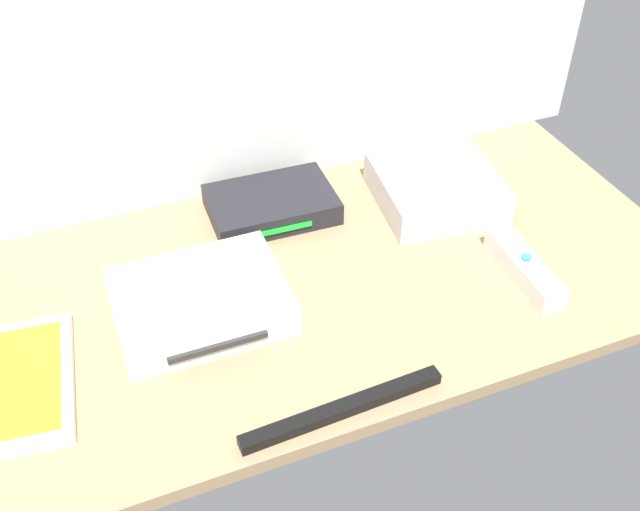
{
  "coord_description": "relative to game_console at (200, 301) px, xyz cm",
  "views": [
    {
      "loc": [
        -27.32,
        -67.79,
        66.52
      ],
      "look_at": [
        0.0,
        0.0,
        4.0
      ],
      "focal_mm": 41.82,
      "sensor_mm": 36.0,
      "label": 1
    }
  ],
  "objects": [
    {
      "name": "game_console",
      "position": [
        0.0,
        0.0,
        0.0
      ],
      "size": [
        21.11,
        16.62,
        4.4
      ],
      "rotation": [
        0.0,
        0.0,
        -0.01
      ],
      "color": "white",
      "rests_on": "ground_plane"
    },
    {
      "name": "game_case",
      "position": [
        -23.14,
        -3.81,
        -1.44
      ],
      "size": [
        15.65,
        20.41,
        1.56
      ],
      "rotation": [
        0.0,
        0.0,
        -0.11
      ],
      "color": "white",
      "rests_on": "ground_plane"
    },
    {
      "name": "mini_computer",
      "position": [
        38.6,
        10.11,
        0.44
      ],
      "size": [
        18.91,
        18.91,
        5.3
      ],
      "rotation": [
        0.0,
        0.0,
        -0.12
      ],
      "color": "silver",
      "rests_on": "ground_plane"
    },
    {
      "name": "remote_wand",
      "position": [
        41.46,
        -8.95,
        -0.69
      ],
      "size": [
        4.2,
        14.93,
        3.4
      ],
      "rotation": [
        0.0,
        0.0,
        -0.04
      ],
      "color": "white",
      "rests_on": "ground_plane"
    },
    {
      "name": "network_router",
      "position": [
        14.99,
        16.39,
        -0.5
      ],
      "size": [
        18.43,
        12.87,
        3.4
      ],
      "rotation": [
        0.0,
        0.0,
        -0.04
      ],
      "color": "black",
      "rests_on": "ground_plane"
    },
    {
      "name": "ground_plane",
      "position": [
        16.25,
        0.62,
        -3.2
      ],
      "size": [
        100.0,
        48.0,
        2.0
      ],
      "primitive_type": "cube",
      "color": "#9E7F5B",
      "rests_on": "ground"
    },
    {
      "name": "remote_classic_pad",
      "position": [
        -1.5,
        -0.12,
        3.21
      ],
      "size": [
        15.47,
        10.14,
        2.4
      ],
      "rotation": [
        0.0,
        0.0,
        -0.16
      ],
      "color": "white",
      "rests_on": "game_console"
    },
    {
      "name": "sensor_bar",
      "position": [
        10.35,
        -20.72,
        -1.5
      ],
      "size": [
        24.05,
        2.74,
        1.4
      ],
      "primitive_type": "cube",
      "rotation": [
        0.0,
        0.0,
        0.04
      ],
      "color": "black",
      "rests_on": "ground_plane"
    }
  ]
}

